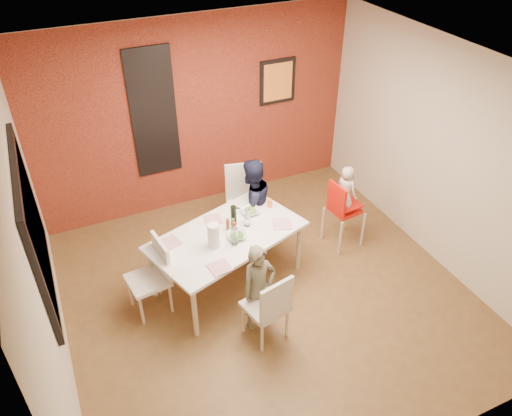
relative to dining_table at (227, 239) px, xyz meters
name	(u,v)px	position (x,y,z in m)	size (l,w,h in m)	color
ground	(266,293)	(0.33, -0.38, -0.66)	(4.50, 4.50, 0.00)	brown
ceiling	(270,73)	(0.33, -0.38, 2.04)	(4.50, 4.50, 0.02)	silver
wall_back	(197,115)	(0.33, 1.87, 0.69)	(4.50, 0.02, 2.70)	beige
wall_front	(407,365)	(0.33, -2.63, 0.69)	(4.50, 0.02, 2.70)	beige
wall_left	(38,259)	(-1.92, -0.38, 0.69)	(0.02, 4.50, 2.70)	beige
wall_right	(439,155)	(2.58, -0.38, 0.69)	(0.02, 4.50, 2.70)	beige
brick_accent_wall	(198,116)	(0.33, 1.85, 0.69)	(4.50, 0.02, 2.70)	maroon
picture_window_frame	(34,228)	(-1.89, -0.18, 0.89)	(0.05, 1.70, 1.30)	black
picture_window_pane	(36,227)	(-1.87, -0.18, 0.89)	(0.02, 1.55, 1.15)	black
glassblock_strip	(154,114)	(-0.27, 1.83, 0.84)	(0.55, 0.03, 1.70)	silver
glassblock_surround	(154,114)	(-0.27, 1.83, 0.84)	(0.60, 0.03, 1.76)	black
art_print_frame	(277,81)	(1.53, 1.83, 0.99)	(0.54, 0.03, 0.64)	black
art_print_canvas	(278,82)	(1.53, 1.81, 0.99)	(0.44, 0.01, 0.54)	#F8A037
dining_table	(227,239)	(0.00, 0.00, 0.00)	(1.95, 1.46, 0.72)	white
chair_near	(270,306)	(0.07, -1.00, -0.17)	(0.48, 0.48, 0.88)	beige
chair_far	(245,198)	(0.56, 0.78, -0.08)	(0.58, 0.58, 1.03)	beige
chair_left	(154,272)	(-0.88, -0.04, -0.15)	(0.48, 0.48, 0.91)	white
high_chair	(342,208)	(1.61, 0.07, -0.08)	(0.44, 0.44, 0.96)	red
child_near	(259,288)	(0.05, -0.76, -0.12)	(0.39, 0.26, 1.07)	brown
child_far	(251,205)	(0.54, 0.53, -0.02)	(0.62, 0.48, 1.27)	black
toddler	(346,188)	(1.63, 0.07, 0.21)	(0.29, 0.19, 0.60)	beige
plate_near_left	(220,267)	(-0.28, -0.49, 0.07)	(0.22, 0.22, 0.01)	silver
plate_far_mid	(213,220)	(-0.04, 0.32, 0.07)	(0.20, 0.20, 0.01)	white
plate_near_right	(282,224)	(0.66, -0.09, 0.07)	(0.22, 0.22, 0.01)	white
plate_far_left	(170,243)	(-0.64, 0.12, 0.07)	(0.22, 0.22, 0.01)	white
salad_bowl_a	(237,236)	(0.08, -0.10, 0.09)	(0.22, 0.22, 0.05)	silver
salad_bowl_b	(250,211)	(0.41, 0.27, 0.09)	(0.22, 0.22, 0.05)	white
wine_bottle	(234,216)	(0.15, 0.14, 0.19)	(0.07, 0.07, 0.26)	black
wine_glass_a	(235,236)	(0.02, -0.20, 0.18)	(0.08, 0.08, 0.22)	silver
wine_glass_b	(247,218)	(0.28, 0.06, 0.17)	(0.08, 0.08, 0.22)	white
paper_towel_roll	(214,236)	(-0.20, -0.14, 0.21)	(0.13, 0.13, 0.29)	white
condiment_red	(234,227)	(0.10, 0.00, 0.13)	(0.04, 0.04, 0.14)	red
condiment_green	(233,225)	(0.10, 0.04, 0.14)	(0.04, 0.04, 0.16)	#307025
condiment_brown	(228,224)	(0.04, 0.08, 0.14)	(0.04, 0.04, 0.15)	brown
sippy_cup	(270,203)	(0.69, 0.29, 0.12)	(0.06, 0.06, 0.10)	orange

